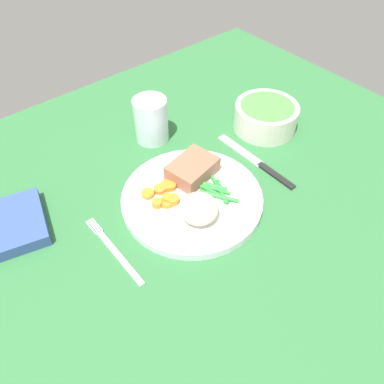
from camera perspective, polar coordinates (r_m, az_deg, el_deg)
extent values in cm
cube|color=#2D6B38|center=(72.02, -2.27, -0.84)|extent=(120.00, 90.00, 2.00)
cylinder|color=white|center=(69.34, 0.00, -1.01)|extent=(25.93, 25.93, 1.60)
cube|color=#936047|center=(71.36, 0.06, 3.50)|extent=(10.10, 8.29, 3.25)
ellipsoid|color=beige|center=(63.66, 1.07, -2.54)|extent=(6.59, 6.62, 4.63)
cylinder|color=orange|center=(67.25, -3.80, -1.55)|extent=(2.57, 2.57, 0.88)
cylinder|color=orange|center=(67.37, -2.89, -1.19)|extent=(2.31, 2.31, 1.19)
cylinder|color=orange|center=(67.57, -3.68, -1.02)|extent=(1.97, 1.97, 1.24)
cylinder|color=orange|center=(69.00, -6.71, -0.27)|extent=(2.40, 2.40, 0.81)
cylinder|color=orange|center=(66.96, -5.33, -1.74)|extent=(1.87, 1.87, 1.24)
cylinder|color=orange|center=(69.99, -3.80, 0.95)|extent=(2.55, 2.55, 0.94)
cylinder|color=orange|center=(69.73, -3.27, 0.84)|extent=(2.03, 2.03, 1.07)
cylinder|color=orange|center=(69.46, -4.92, 0.40)|extent=(2.24, 2.24, 0.92)
cylinder|color=#2D8C38|center=(70.03, 2.97, 0.99)|extent=(3.63, 5.48, 0.84)
cylinder|color=#2D8C38|center=(69.33, 2.47, 0.36)|extent=(2.86, 8.13, 0.76)
cylinder|color=#2D8C38|center=(68.22, 4.27, -0.76)|extent=(4.43, 6.33, 0.75)
cylinder|color=#2D8C38|center=(69.84, 4.00, 0.69)|extent=(3.47, 8.26, 0.73)
cylinder|color=#2D8C38|center=(69.56, 3.48, 0.45)|extent=(3.44, 5.72, 0.68)
cylinder|color=#2D8C38|center=(69.32, 4.50, 0.13)|extent=(3.40, 5.38, 0.62)
cylinder|color=#2D8C38|center=(68.41, 3.60, -0.51)|extent=(3.73, 5.87, 0.80)
cube|color=silver|center=(63.35, -10.88, -9.73)|extent=(1.00, 13.00, 0.40)
cube|color=silver|center=(68.01, -15.02, -5.33)|extent=(0.24, 3.60, 0.40)
cube|color=silver|center=(68.08, -14.73, -5.17)|extent=(0.24, 3.60, 0.40)
cube|color=silver|center=(68.16, -14.44, -5.00)|extent=(0.24, 3.60, 0.40)
cube|color=silver|center=(68.23, -14.16, -4.84)|extent=(0.24, 3.60, 0.40)
cube|color=black|center=(76.21, 12.59, 2.43)|extent=(1.30, 9.00, 0.64)
cube|color=silver|center=(80.69, 7.31, 6.30)|extent=(1.70, 12.00, 0.40)
cylinder|color=silver|center=(81.06, -6.22, 10.79)|extent=(7.13, 7.13, 9.61)
cylinder|color=silver|center=(82.78, -6.06, 9.19)|extent=(6.56, 6.56, 3.85)
cylinder|color=silver|center=(86.30, 11.10, 11.09)|extent=(13.84, 13.84, 5.77)
cylinder|color=#4C8C42|center=(85.56, 11.22, 11.79)|extent=(11.76, 11.76, 3.17)
cube|color=#334C8C|center=(72.05, -26.03, -4.64)|extent=(14.78, 15.06, 2.34)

